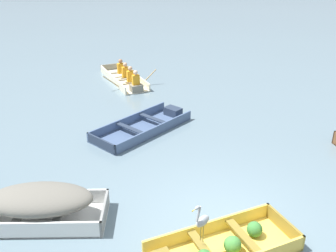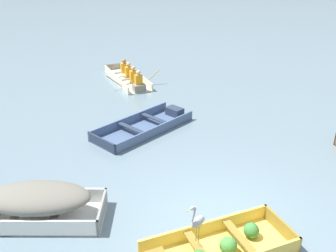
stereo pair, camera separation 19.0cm
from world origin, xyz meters
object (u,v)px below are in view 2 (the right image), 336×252
heron_on_dinghy (197,221)px  dinghy_yellow_foreground (216,249)px  skiff_white_far_moored (36,201)px  rowboat_cream_with_crew (128,78)px  skiff_slate_blue_mid_moored (146,126)px

heron_on_dinghy → dinghy_yellow_foreground: bearing=9.3°
dinghy_yellow_foreground → skiff_white_far_moored: skiff_white_far_moored is taller
rowboat_cream_with_crew → dinghy_yellow_foreground: bearing=-75.8°
dinghy_yellow_foreground → skiff_white_far_moored: bearing=163.7°
skiff_slate_blue_mid_moored → heron_on_dinghy: heron_on_dinghy is taller
dinghy_yellow_foreground → heron_on_dinghy: (-0.37, -0.06, 0.70)m
skiff_slate_blue_mid_moored → rowboat_cream_with_crew: rowboat_cream_with_crew is taller
skiff_slate_blue_mid_moored → rowboat_cream_with_crew: 4.71m
skiff_white_far_moored → skiff_slate_blue_mid_moored: bearing=65.7°
dinghy_yellow_foreground → skiff_slate_blue_mid_moored: bearing=105.9°
rowboat_cream_with_crew → heron_on_dinghy: heron_on_dinghy is taller
dinghy_yellow_foreground → rowboat_cream_with_crew: rowboat_cream_with_crew is taller
skiff_slate_blue_mid_moored → skiff_white_far_moored: skiff_white_far_moored is taller
skiff_white_far_moored → rowboat_cream_with_crew: rowboat_cream_with_crew is taller
skiff_slate_blue_mid_moored → rowboat_cream_with_crew: size_ratio=0.89×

